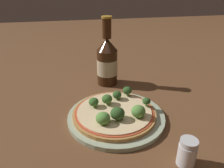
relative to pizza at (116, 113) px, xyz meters
name	(u,v)px	position (x,y,z in m)	size (l,w,h in m)	color
ground_plane	(114,119)	(0.00, 0.00, -0.02)	(3.00, 3.00, 0.00)	brown
plate	(116,117)	(0.00, 0.00, -0.01)	(0.26, 0.26, 0.01)	#A3B293
pizza	(116,113)	(0.00, 0.00, 0.00)	(0.22, 0.22, 0.01)	#B77F42
broccoli_floret_0	(103,118)	(-0.04, -0.05, 0.02)	(0.04, 0.04, 0.03)	#89A866
broccoli_floret_1	(146,101)	(0.09, 0.01, 0.02)	(0.02, 0.02, 0.02)	#89A866
broccoli_floret_2	(94,102)	(-0.06, 0.03, 0.02)	(0.03, 0.03, 0.03)	#89A866
broccoli_floret_3	(138,111)	(0.05, -0.04, 0.02)	(0.04, 0.04, 0.03)	#89A866
broccoli_floret_4	(127,91)	(0.05, 0.07, 0.02)	(0.03, 0.03, 0.03)	#89A866
broccoli_floret_5	(117,95)	(0.01, 0.06, 0.02)	(0.03, 0.03, 0.03)	#89A866
broccoli_floret_6	(119,113)	(0.00, -0.04, 0.02)	(0.04, 0.04, 0.03)	#89A866
broccoli_floret_7	(107,99)	(-0.02, 0.04, 0.02)	(0.03, 0.03, 0.03)	#89A866
beer_bottle	(107,61)	(0.02, 0.22, 0.06)	(0.07, 0.07, 0.23)	#381E0F
pepper_shaker	(187,152)	(0.11, -0.18, 0.01)	(0.04, 0.04, 0.06)	silver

